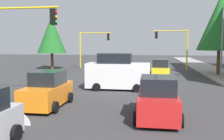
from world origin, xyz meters
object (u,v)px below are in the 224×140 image
at_px(tree_roadside_mid, 220,23).
at_px(car_red, 157,99).
at_px(traffic_signal_far_right, 93,42).
at_px(delivery_van_white, 118,73).
at_px(car_orange, 48,91).
at_px(traffic_signal_far_left, 173,41).
at_px(car_yellow, 160,70).
at_px(street_lamp_curbside, 224,35).
at_px(traffic_signal_near_right, 18,33).
at_px(tree_opposite_side, 52,35).

bearing_deg(tree_roadside_mid, car_red, -22.60).
xyz_separation_m(traffic_signal_far_right, delivery_van_white, (16.00, 5.72, -2.45)).
xyz_separation_m(car_orange, car_red, (1.29, 5.93, 0.00)).
xyz_separation_m(traffic_signal_far_right, tree_roadside_mid, (6.00, 15.63, 2.06)).
xyz_separation_m(traffic_signal_far_left, car_orange, (21.82, -8.72, -2.97)).
distance_m(traffic_signal_far_right, car_yellow, 13.59).
bearing_deg(street_lamp_curbside, traffic_signal_near_right, -57.22).
bearing_deg(car_orange, delivery_van_white, 151.63).
xyz_separation_m(tree_roadside_mid, delivery_van_white, (10.00, -9.91, -4.51)).
bearing_deg(delivery_van_white, car_yellow, 151.71).
relative_size(traffic_signal_far_left, car_orange, 1.45).
height_order(traffic_signal_near_right, traffic_signal_far_right, traffic_signal_near_right).
bearing_deg(tree_opposite_side, traffic_signal_far_right, 110.42).
distance_m(delivery_van_white, car_red, 7.65).
relative_size(tree_opposite_side, tree_roadside_mid, 0.82).
distance_m(traffic_signal_far_left, traffic_signal_near_right, 23.01).
bearing_deg(street_lamp_curbside, traffic_signal_far_left, -161.19).
height_order(traffic_signal_far_left, delivery_van_white, traffic_signal_far_left).
relative_size(traffic_signal_far_right, car_orange, 1.39).
distance_m(delivery_van_white, car_orange, 6.63).
bearing_deg(car_red, delivery_van_white, -158.61).
relative_size(traffic_signal_far_left, traffic_signal_far_right, 1.04).
bearing_deg(delivery_van_white, tree_opposite_side, -141.62).
bearing_deg(traffic_signal_near_right, traffic_signal_far_right, 179.73).
bearing_deg(street_lamp_curbside, tree_opposite_side, -112.55).
xyz_separation_m(street_lamp_curbside, delivery_van_white, (5.61, -9.11, -3.07)).
height_order(tree_roadside_mid, car_orange, tree_roadside_mid).
relative_size(traffic_signal_far_right, tree_opposite_side, 0.72).
bearing_deg(car_red, traffic_signal_far_left, 173.12).
relative_size(traffic_signal_far_right, street_lamp_curbside, 0.75).
distance_m(traffic_signal_far_left, delivery_van_white, 17.14).
relative_size(traffic_signal_near_right, traffic_signal_far_right, 1.11).
xyz_separation_m(delivery_van_white, car_yellow, (-6.34, 3.41, -0.39)).
height_order(tree_roadside_mid, delivery_van_white, tree_roadside_mid).
bearing_deg(car_red, street_lamp_curbside, 153.57).
bearing_deg(car_orange, tree_opposite_side, -158.16).
height_order(car_orange, car_yellow, same).
relative_size(traffic_signal_far_left, street_lamp_curbside, 0.78).
relative_size(delivery_van_white, car_yellow, 1.22).
bearing_deg(delivery_van_white, traffic_signal_near_right, -55.46).
bearing_deg(tree_roadside_mid, traffic_signal_near_right, -48.32).
xyz_separation_m(traffic_signal_near_right, street_lamp_curbside, (-9.61, 14.92, 0.23)).
bearing_deg(car_yellow, tree_opposite_side, -117.82).
relative_size(traffic_signal_far_right, delivery_van_white, 1.09).
bearing_deg(traffic_signal_far_right, tree_opposite_side, -69.58).
bearing_deg(tree_roadside_mid, traffic_signal_far_right, -111.00).
xyz_separation_m(street_lamp_curbside, car_orange, (11.43, -12.26, -3.45)).
bearing_deg(car_red, traffic_signal_near_right, -109.91).
xyz_separation_m(street_lamp_curbside, car_red, (12.72, -6.32, -3.45)).
relative_size(street_lamp_curbside, delivery_van_white, 1.46).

